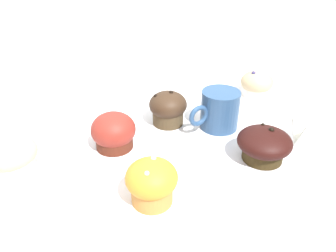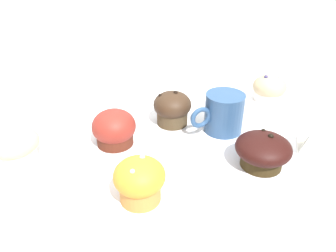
% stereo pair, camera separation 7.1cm
% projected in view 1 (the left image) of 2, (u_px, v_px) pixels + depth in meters
% --- Properties ---
extents(wall_back, '(3.20, 0.10, 1.80)m').
position_uv_depth(wall_back, '(86.00, 60.00, 1.18)').
color(wall_back, '#A8B2B7').
rests_on(wall_back, ground).
extents(muffin_front_center, '(0.10, 0.10, 0.07)m').
position_uv_depth(muffin_front_center, '(11.00, 156.00, 0.63)').
color(muffin_front_center, white).
rests_on(muffin_front_center, display_counter).
extents(muffin_back_left, '(0.09, 0.09, 0.08)m').
position_uv_depth(muffin_back_left, '(257.00, 84.00, 0.93)').
color(muffin_back_left, silver).
rests_on(muffin_back_left, display_counter).
extents(muffin_back_right, '(0.09, 0.09, 0.09)m').
position_uv_depth(muffin_back_right, '(168.00, 108.00, 0.79)').
color(muffin_back_right, '#41321F').
rests_on(muffin_back_right, display_counter).
extents(muffin_front_left, '(0.10, 0.10, 0.08)m').
position_uv_depth(muffin_front_left, '(114.00, 132.00, 0.70)').
color(muffin_front_left, '#4D1F14').
rests_on(muffin_front_left, display_counter).
extents(muffin_front_right, '(0.09, 0.09, 0.09)m').
position_uv_depth(muffin_front_right, '(152.00, 182.00, 0.55)').
color(muffin_front_right, '#C07C3A').
rests_on(muffin_front_right, display_counter).
extents(muffin_back_center, '(0.11, 0.11, 0.07)m').
position_uv_depth(muffin_back_center, '(264.00, 144.00, 0.66)').
color(muffin_back_center, '#2F2310').
rests_on(muffin_back_center, display_counter).
extents(coffee_cup, '(0.14, 0.09, 0.09)m').
position_uv_depth(coffee_cup, '(220.00, 110.00, 0.77)').
color(coffee_cup, navy).
rests_on(coffee_cup, display_counter).
extents(price_card, '(0.05, 0.04, 0.06)m').
position_uv_depth(price_card, '(305.00, 131.00, 0.72)').
color(price_card, white).
rests_on(price_card, display_counter).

